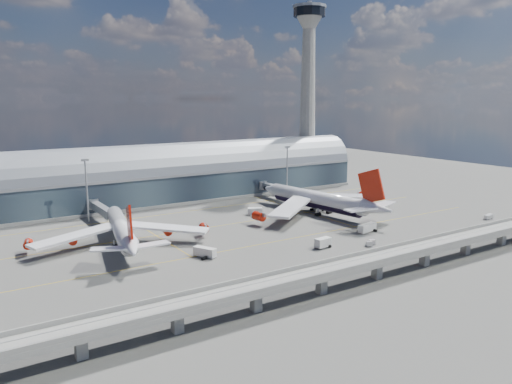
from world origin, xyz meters
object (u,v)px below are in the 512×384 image
control_tower (308,94)px  service_truck_5 (255,211)px  airliner_right (320,200)px  cargo_train_1 (465,233)px  service_truck_3 (347,209)px  floodlight_mast_right (287,170)px  cargo_train_0 (371,243)px  airliner_left (122,230)px  service_truck_1 (323,243)px  service_truck_2 (367,228)px  service_truck_0 (205,252)px  service_truck_4 (317,207)px  floodlight_mast_left (87,189)px  cargo_train_2 (489,217)px

control_tower → service_truck_5: size_ratio=15.66×
airliner_right → cargo_train_1: airliner_right is taller
service_truck_3 → floodlight_mast_right: bearing=126.8°
control_tower → cargo_train_0: bearing=-118.9°
airliner_left → service_truck_5: size_ratio=9.73×
service_truck_1 → service_truck_3: bearing=-57.7°
service_truck_2 → airliner_right: bearing=-18.7°
service_truck_1 → service_truck_0: bearing=65.3°
airliner_right → service_truck_5: bearing=143.5°
airliner_left → service_truck_1: size_ratio=10.71×
airliner_left → service_truck_4: (90.10, 5.90, -3.96)m
service_truck_4 → service_truck_5: bearing=-175.2°
service_truck_1 → service_truck_3: (42.95, 34.39, -0.04)m
service_truck_5 → service_truck_4: bearing=-82.9°
floodlight_mast_left → service_truck_2: floodlight_mast_left is taller
service_truck_1 → service_truck_4: 56.10m
service_truck_3 → service_truck_4: bearing=168.5°
floodlight_mast_left → airliner_right: floodlight_mast_left is taller
cargo_train_1 → floodlight_mast_left: bearing=43.2°
cargo_train_0 → cargo_train_2: size_ratio=0.89×
control_tower → service_truck_3: control_tower is taller
service_truck_0 → cargo_train_1: size_ratio=0.76×
airliner_right → cargo_train_2: 69.93m
floodlight_mast_right → service_truck_3: (-0.69, -45.23, -12.00)m
service_truck_0 → service_truck_5: size_ratio=1.19×
floodlight_mast_right → cargo_train_2: size_ratio=4.56×
cargo_train_0 → service_truck_2: bearing=-19.4°
airliner_left → service_truck_3: airliner_left is taller
service_truck_1 → service_truck_5: bearing=-14.0°
control_tower → floodlight_mast_right: control_tower is taller
floodlight_mast_left → cargo_train_2: (140.54, -85.97, -12.68)m
airliner_left → cargo_train_0: (71.15, -45.37, -4.76)m
service_truck_1 → cargo_train_2: size_ratio=1.06×
service_truck_1 → service_truck_4: size_ratio=0.96×
service_truck_0 → service_truck_5: 60.59m
service_truck_2 → service_truck_4: bearing=-21.7°
floodlight_mast_right → cargo_train_2: bearing=-64.8°
service_truck_3 → service_truck_0: bearing=-127.2°
service_truck_1 → cargo_train_0: bearing=-120.5°
service_truck_4 → cargo_train_1: bearing=-50.2°
service_truck_2 → service_truck_5: (-19.84, 46.88, -0.12)m
service_truck_2 → cargo_train_2: service_truck_2 is taller
control_tower → service_truck_4: bearing=-125.1°
cargo_train_2 → service_truck_5: bearing=64.2°
control_tower → service_truck_3: 95.58m
service_truck_3 → service_truck_5: (-35.87, 18.74, -0.11)m
airliner_right → service_truck_5: airliner_right is taller
service_truck_0 → cargo_train_2: 123.50m
service_truck_1 → cargo_train_1: (53.27, -16.64, -0.78)m
floodlight_mast_left → service_truck_5: bearing=-22.7°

